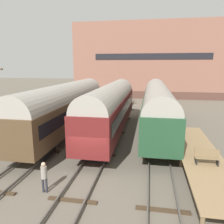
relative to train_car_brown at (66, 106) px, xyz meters
name	(u,v)px	position (x,y,z in m)	size (l,w,h in m)	color
ground_plane	(89,173)	(4.53, -7.90, -2.89)	(200.00, 200.00, 0.00)	#60594C
track_left	(24,166)	(0.00, -7.90, -2.74)	(2.60, 60.00, 0.26)	#4C4742
track_middle	(88,171)	(4.53, -7.90, -2.74)	(2.60, 60.00, 0.26)	#4C4742
track_right	(160,177)	(9.06, -7.90, -2.74)	(2.60, 60.00, 0.26)	#4C4742
train_car_brown	(66,106)	(0.00, 0.00, 0.00)	(3.06, 18.21, 5.09)	black
train_car_maroon	(111,106)	(4.53, 0.37, 0.02)	(2.85, 16.86, 5.08)	black
train_car_green	(157,105)	(9.06, 2.43, -0.04)	(2.88, 19.00, 4.98)	black
station_platform	(200,155)	(11.69, -5.88, -1.92)	(2.63, 12.93, 1.05)	#8C704C
bench	(207,156)	(11.72, -7.50, -1.35)	(1.40, 0.40, 0.91)	brown
person_worker	(44,174)	(2.77, -10.37, -1.82)	(0.32, 0.32, 1.77)	#282833
warehouse_building	(152,61)	(8.38, 31.68, 4.94)	(33.17, 12.59, 15.66)	#4F342A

